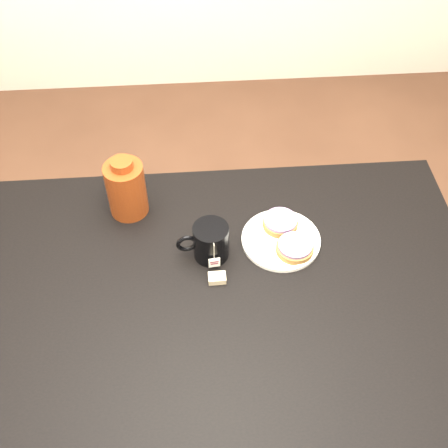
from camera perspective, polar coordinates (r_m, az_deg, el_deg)
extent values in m
plane|color=brown|center=(2.09, -1.07, -18.76)|extent=(4.00, 4.00, 0.00)
cube|color=black|center=(1.44, -1.48, -7.60)|extent=(1.40, 0.90, 0.04)
cylinder|color=black|center=(2.06, -20.00, -4.99)|extent=(0.06, 0.06, 0.71)
cylinder|color=black|center=(2.08, 16.03, -3.02)|extent=(0.06, 0.06, 0.71)
cylinder|color=white|center=(1.53, 5.80, -1.62)|extent=(0.21, 0.21, 0.01)
torus|color=white|center=(1.52, 5.82, -1.48)|extent=(0.21, 0.21, 0.01)
cylinder|color=brown|center=(1.55, 5.73, 0.07)|extent=(0.12, 0.12, 0.02)
cylinder|color=gray|center=(1.54, 5.77, 0.40)|extent=(0.11, 0.11, 0.01)
cylinder|color=brown|center=(1.49, 7.20, -2.48)|extent=(0.12, 0.12, 0.02)
cylinder|color=gray|center=(1.48, 7.24, -2.16)|extent=(0.11, 0.11, 0.01)
cylinder|color=black|center=(1.46, -1.34, -1.79)|extent=(0.10, 0.10, 0.10)
cylinder|color=black|center=(1.42, -1.37, -0.67)|extent=(0.08, 0.08, 0.00)
torus|color=black|center=(1.45, -3.79, -2.00)|extent=(0.06, 0.02, 0.06)
cylinder|color=beige|center=(1.41, -1.02, -2.76)|extent=(0.00, 0.00, 0.06)
cube|color=white|center=(1.44, -1.00, -3.89)|extent=(0.03, 0.01, 0.03)
cube|color=#C6B793|center=(1.44, -0.71, -5.51)|extent=(0.05, 0.03, 0.02)
cylinder|color=#561D0B|center=(1.57, -9.89, 3.50)|extent=(0.14, 0.14, 0.16)
cylinder|color=#561D0B|center=(1.50, -10.35, 5.99)|extent=(0.06, 0.06, 0.02)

